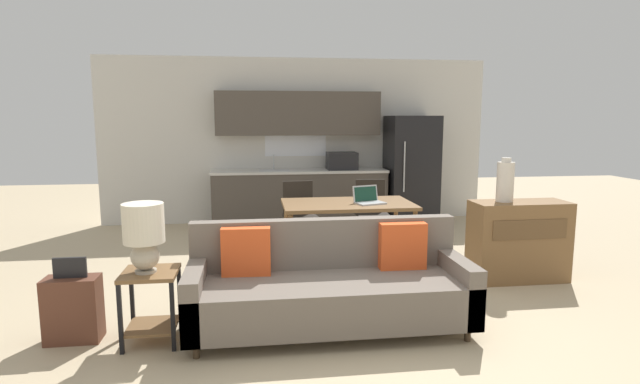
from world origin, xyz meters
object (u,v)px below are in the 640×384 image
Objects in this scene: refrigerator at (411,170)px; dining_chair_far_left at (300,212)px; dining_chair_far_right at (371,209)px; laptop at (368,199)px; couch at (329,287)px; dining_table at (348,208)px; suitcase at (73,308)px; side_table at (151,295)px; vase at (505,181)px; credenza at (518,241)px; table_lamp at (144,232)px.

dining_chair_far_left is at bearing -143.38° from refrigerator.
laptop is at bearing -102.07° from dining_chair_far_right.
couch is (-1.99, -4.01, -0.54)m from refrigerator.
couch is at bearing -95.16° from dining_chair_far_left.
suitcase is (-2.50, -1.72, -0.42)m from dining_table.
dining_table reaches higher than side_table.
side_table is at bearing -157.37° from laptop.
vase reaches higher than dining_table.
couch is 2.02m from suitcase.
vase reaches higher than credenza.
suitcase is (-4.05, -0.98, -0.81)m from vase.
credenza reaches higher than side_table.
refrigerator is 1.96× the size of dining_chair_far_right.
dining_chair_far_right is at bearing 127.23° from credenza.
dining_chair_far_right is 3.94m from suitcase.
dining_chair_far_left is 1.16m from laptop.
dining_chair_far_left is at bearing 90.07° from couch.
dining_chair_far_right is at bearing -2.98° from dining_chair_far_left.
side_table is 1.49× the size of laptop.
couch reaches higher than credenza.
table_lamp is (-0.02, -0.02, 0.50)m from side_table.
dining_table is at bearing -63.60° from dining_chair_far_left.
couch is 1.41m from side_table.
dining_table is 2.66m from table_lamp.
vase is 1.22× the size of laptop.
couch is 4.01× the size of side_table.
dining_table is (-1.50, -2.27, -0.20)m from refrigerator.
dining_chair_far_right is (-1.06, 1.57, -0.57)m from vase.
side_table is 0.63m from suitcase.
dining_table is 3.25× the size of vase.
dining_chair_far_left reaches higher than side_table.
laptop is 0.57× the size of suitcase.
refrigerator is at bearing 59.04° from dining_chair_far_right.
vase reaches higher than dining_chair_far_left.
refrigerator reaches higher than couch.
couch is (-0.49, -1.73, -0.34)m from dining_table.
refrigerator is 3.79× the size of vase.
couch is 1.87m from laptop.
side_table is (-3.39, -4.09, -0.51)m from refrigerator.
dining_chair_far_right is (0.49, 0.83, -0.18)m from dining_table.
side_table is 3.67m from vase.
vase is (-0.17, 0.04, 0.64)m from credenza.
credenza is 1.13× the size of dining_chair_far_right.
dining_table is 1.49× the size of credenza.
dining_chair_far_left is at bearing 144.48° from credenza.
vase is at bearing -25.57° from dining_table.
side_table is at bearing -127.87° from dining_chair_far_right.
dining_table is 1.68× the size of dining_chair_far_left.
table_lamp is at bearing -163.82° from credenza.
dining_chair_far_left reaches higher than dining_table.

